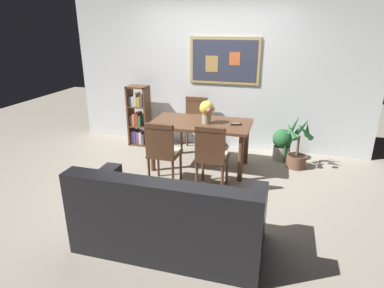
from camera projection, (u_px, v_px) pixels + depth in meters
ground_plane at (191, 183)px, 4.56m from camera, size 12.00×12.00×0.00m
wall_back_with_painting at (218, 73)px, 5.58m from camera, size 5.20×0.14×2.60m
dining_table at (201, 128)px, 4.88m from camera, size 1.47×0.82×0.72m
dining_chair_near_left at (162, 149)px, 4.32m from camera, size 0.40×0.41×0.91m
dining_chair_near_right at (211, 153)px, 4.19m from camera, size 0.40×0.41×0.91m
dining_chair_far_left at (195, 120)px, 5.65m from camera, size 0.40×0.41×0.91m
leather_couch at (169, 219)px, 3.16m from camera, size 1.80×0.84×0.84m
bookshelf at (139, 118)px, 5.89m from camera, size 0.36×0.28×1.08m
potted_ivy at (282, 144)px, 5.28m from camera, size 0.31×0.31×0.54m
potted_palm at (297, 150)px, 4.97m from camera, size 0.44×0.43×0.80m
flower_vase at (207, 110)px, 4.73m from camera, size 0.22×0.21×0.33m
tv_remote at (236, 124)px, 4.70m from camera, size 0.16×0.09×0.02m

